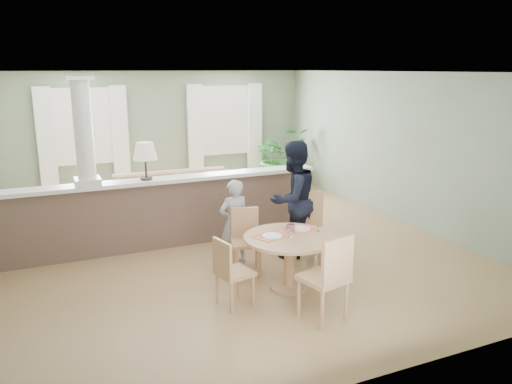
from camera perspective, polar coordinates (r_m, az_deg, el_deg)
name	(u,v)px	position (r m, az deg, el deg)	size (l,w,h in m)	color
ground	(218,243)	(8.14, -4.42, -5.85)	(8.00, 8.00, 0.00)	tan
room_shell	(201,127)	(8.30, -6.30, 7.36)	(7.02, 8.02, 2.71)	gray
pony_wall	(152,205)	(7.86, -11.80, -1.43)	(5.32, 0.38, 2.70)	brown
sofa	(176,196)	(9.50, -9.09, -0.46)	(2.85, 1.12, 0.83)	olive
houseplant	(280,157)	(11.84, 2.71, 4.00)	(1.28, 1.11, 1.42)	#2D6C2B
dining_table	(289,247)	(6.36, 3.81, -6.27)	(1.16, 1.16, 0.79)	tan
chair_far_boy	(246,237)	(6.91, -1.18, -5.19)	(0.49, 0.49, 0.89)	tan
chair_far_man	(308,224)	(7.28, 5.99, -3.67)	(0.62, 0.62, 1.01)	tan
chair_near	(329,275)	(5.58, 8.29, -9.34)	(0.55, 0.55, 1.02)	tan
chair_side	(230,270)	(5.91, -2.98, -8.85)	(0.46, 0.46, 0.84)	tan
child_person	(234,222)	(7.11, -2.52, -3.49)	(0.45, 0.30, 1.25)	#9C9DA1
man_person	(293,199)	(7.38, 4.22, -0.85)	(0.85, 0.66, 1.74)	black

